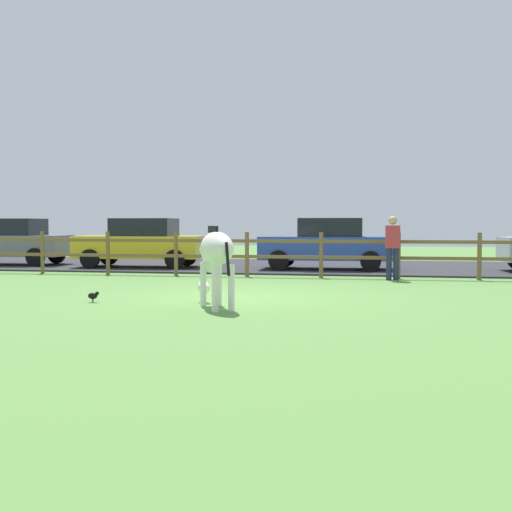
# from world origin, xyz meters

# --- Properties ---
(ground_plane) EXTENTS (60.00, 60.00, 0.00)m
(ground_plane) POSITION_xyz_m (0.00, 0.00, 0.00)
(ground_plane) COLOR #5B8C42
(parking_asphalt) EXTENTS (28.00, 7.40, 0.05)m
(parking_asphalt) POSITION_xyz_m (0.00, 9.30, 0.03)
(parking_asphalt) COLOR #2D2D33
(parking_asphalt) RESTS_ON ground_plane
(paddock_fence) EXTENTS (20.34, 0.11, 1.22)m
(paddock_fence) POSITION_xyz_m (-0.89, 5.00, 0.70)
(paddock_fence) COLOR brown
(paddock_fence) RESTS_ON ground_plane
(zebra) EXTENTS (1.18, 1.74, 1.41)m
(zebra) POSITION_xyz_m (0.02, -1.83, 0.93)
(zebra) COLOR white
(zebra) RESTS_ON ground_plane
(crow_on_grass) EXTENTS (0.21, 0.10, 0.20)m
(crow_on_grass) POSITION_xyz_m (-2.41, -1.46, 0.13)
(crow_on_grass) COLOR black
(crow_on_grass) RESTS_ON ground_plane
(parked_car_blue) EXTENTS (4.05, 1.98, 1.56)m
(parked_car_blue) POSITION_xyz_m (1.05, 7.68, 0.84)
(parked_car_blue) COLOR #2D4CAD
(parked_car_blue) RESTS_ON parking_asphalt
(parked_car_yellow) EXTENTS (4.11, 2.10, 1.56)m
(parked_car_yellow) POSITION_xyz_m (-4.88, 7.51, 0.84)
(parked_car_yellow) COLOR yellow
(parked_car_yellow) RESTS_ON parking_asphalt
(parked_car_grey) EXTENTS (4.12, 2.14, 1.56)m
(parked_car_grey) POSITION_xyz_m (-9.76, 7.89, 0.84)
(parked_car_grey) COLOR slate
(parked_car_grey) RESTS_ON parking_asphalt
(visitor_near_fence) EXTENTS (0.37, 0.24, 1.64)m
(visitor_near_fence) POSITION_xyz_m (3.01, 4.55, 0.91)
(visitor_near_fence) COLOR #232847
(visitor_near_fence) RESTS_ON ground_plane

